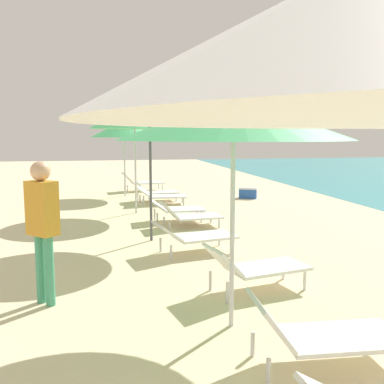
# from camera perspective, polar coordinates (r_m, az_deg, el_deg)

# --- Properties ---
(umbrella_fourth) EXTENTS (2.36, 2.36, 2.45)m
(umbrella_fourth) POSITION_cam_1_polar(r_m,az_deg,el_deg) (4.35, 5.58, 9.66)
(umbrella_fourth) COLOR silver
(umbrella_fourth) RESTS_ON ground
(lounger_fourth_shoreside) EXTENTS (1.44, 0.84, 0.65)m
(lounger_fourth_shoreside) POSITION_cam_1_polar(r_m,az_deg,el_deg) (5.68, 8.40, -9.74)
(lounger_fourth_shoreside) COLOR white
(lounger_fourth_shoreside) RESTS_ON ground
(lounger_fourth_inland) EXTENTS (1.37, 0.67, 0.65)m
(lounger_fourth_inland) POSITION_cam_1_polar(r_m,az_deg,el_deg) (4.08, 16.81, -17.53)
(lounger_fourth_inland) COLOR white
(lounger_fourth_inland) RESTS_ON ground
(umbrella_fifth) EXTENTS (2.26, 2.26, 2.82)m
(umbrella_fifth) POSITION_cam_1_polar(r_m,az_deg,el_deg) (8.09, -5.66, 10.88)
(umbrella_fifth) COLOR #4C4C51
(umbrella_fifth) RESTS_ON ground
(lounger_fifth_shoreside) EXTENTS (1.37, 0.77, 0.57)m
(lounger_fifth_shoreside) POSITION_cam_1_polar(r_m,az_deg,el_deg) (9.44, -0.36, -3.06)
(lounger_fifth_shoreside) COLOR white
(lounger_fifth_shoreside) RESTS_ON ground
(lounger_fifth_inland) EXTENTS (1.50, 0.90, 0.57)m
(lounger_fifth_inland) POSITION_cam_1_polar(r_m,az_deg,el_deg) (7.38, 0.27, -5.78)
(lounger_fifth_inland) COLOR white
(lounger_fifth_inland) RESTS_ON ground
(umbrella_sixth) EXTENTS (2.32, 2.32, 2.83)m
(umbrella_sixth) POSITION_cam_1_polar(r_m,az_deg,el_deg) (11.07, -7.67, 9.90)
(umbrella_sixth) COLOR silver
(umbrella_sixth) RESTS_ON ground
(lounger_sixth_shoreside) EXTENTS (1.48, 0.79, 0.53)m
(lounger_sixth_shoreside) POSITION_cam_1_polar(r_m,az_deg,el_deg) (12.49, -4.10, -0.41)
(lounger_sixth_shoreside) COLOR white
(lounger_sixth_shoreside) RESTS_ON ground
(lounger_sixth_inland) EXTENTS (1.28, 0.67, 0.55)m
(lounger_sixth_inland) POSITION_cam_1_polar(r_m,az_deg,el_deg) (10.07, -2.20, -2.14)
(lounger_sixth_inland) COLOR white
(lounger_sixth_inland) RESTS_ON ground
(umbrella_farthest) EXTENTS (2.17, 2.17, 2.56)m
(umbrella_farthest) POSITION_cam_1_polar(r_m,az_deg,el_deg) (14.26, -9.07, 8.33)
(umbrella_farthest) COLOR silver
(umbrella_farthest) RESTS_ON ground
(lounger_farthest_shoreside) EXTENTS (1.56, 0.86, 0.68)m
(lounger_farthest_shoreside) POSITION_cam_1_polar(r_m,az_deg,el_deg) (15.56, -6.69, 1.40)
(lounger_farthest_shoreside) COLOR white
(lounger_farthest_shoreside) RESTS_ON ground
(lounger_farthest_inland) EXTENTS (1.33, 0.67, 0.62)m
(lounger_farthest_inland) POSITION_cam_1_polar(r_m,az_deg,el_deg) (13.18, -4.89, 0.13)
(lounger_farthest_inland) COLOR white
(lounger_farthest_inland) RESTS_ON ground
(person_walking_near) EXTENTS (0.41, 0.41, 1.72)m
(person_walking_near) POSITION_cam_1_polar(r_m,az_deg,el_deg) (5.32, -19.31, -3.31)
(person_walking_near) COLOR #3F9972
(person_walking_near) RESTS_ON ground
(cooler_box) EXTENTS (0.65, 0.52, 0.35)m
(cooler_box) POSITION_cam_1_polar(r_m,az_deg,el_deg) (13.81, 7.47, -0.10)
(cooler_box) COLOR #2659B2
(cooler_box) RESTS_ON ground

